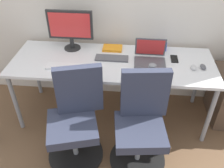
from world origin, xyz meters
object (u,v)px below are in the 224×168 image
Objects in this scene: office_chair_right at (141,125)px; desktop_monitor at (70,27)px; open_laptop at (150,57)px; coffee_mug at (163,46)px; office_chair_left at (75,121)px.

office_chair_right is 1.96× the size of desktop_monitor.
coffee_mug is (0.15, 0.24, -0.01)m from open_laptop.
desktop_monitor reaches higher than office_chair_right.
office_chair_left is 1.96× the size of desktop_monitor.
office_chair_left and office_chair_right have the same top height.
desktop_monitor is 1.01m from coffee_mug.
open_laptop reaches higher than office_chair_right.
desktop_monitor is at bearing 167.36° from open_laptop.
desktop_monitor is 0.89m from open_laptop.
office_chair_left is 0.60m from office_chair_right.
open_laptop is at bearing 83.89° from office_chair_right.
desktop_monitor is at bearing 134.46° from office_chair_right.
desktop_monitor is (-0.18, 0.80, 0.56)m from office_chair_left.
open_laptop is (0.06, 0.61, 0.37)m from office_chair_right.
desktop_monitor is 1.55× the size of open_laptop.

